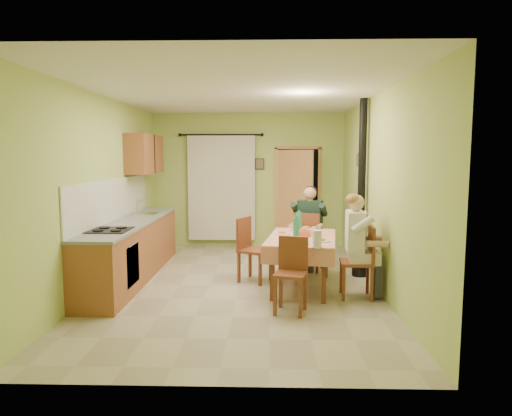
{
  "coord_description": "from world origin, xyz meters",
  "views": [
    {
      "loc": [
        0.43,
        -6.6,
        1.92
      ],
      "look_at": [
        0.25,
        0.1,
        1.15
      ],
      "focal_mm": 32.0,
      "sensor_mm": 36.0,
      "label": 1
    }
  ],
  "objects_px": {
    "chair_left": "(254,262)",
    "man_right": "(357,234)",
    "stove_flue": "(361,213)",
    "chair_far": "(309,253)",
    "chair_near": "(291,289)",
    "chair_right": "(357,276)",
    "dining_table": "(302,262)",
    "man_far": "(309,218)"
  },
  "relations": [
    {
      "from": "chair_left",
      "to": "man_right",
      "type": "relative_size",
      "value": 0.71
    },
    {
      "from": "stove_flue",
      "to": "chair_left",
      "type": "bearing_deg",
      "value": -168.08
    },
    {
      "from": "chair_far",
      "to": "stove_flue",
      "type": "xyz_separation_m",
      "value": [
        0.78,
        -0.34,
        0.73
      ]
    },
    {
      "from": "chair_near",
      "to": "man_right",
      "type": "relative_size",
      "value": 0.66
    },
    {
      "from": "chair_far",
      "to": "chair_right",
      "type": "bearing_deg",
      "value": -51.23
    },
    {
      "from": "dining_table",
      "to": "chair_near",
      "type": "relative_size",
      "value": 1.83
    },
    {
      "from": "chair_near",
      "to": "chair_left",
      "type": "distance_m",
      "value": 1.48
    },
    {
      "from": "stove_flue",
      "to": "chair_near",
      "type": "bearing_deg",
      "value": -124.21
    },
    {
      "from": "chair_right",
      "to": "chair_left",
      "type": "bearing_deg",
      "value": 65.34
    },
    {
      "from": "chair_left",
      "to": "chair_far",
      "type": "bearing_deg",
      "value": 153.35
    },
    {
      "from": "chair_left",
      "to": "stove_flue",
      "type": "relative_size",
      "value": 0.35
    },
    {
      "from": "dining_table",
      "to": "man_right",
      "type": "relative_size",
      "value": 1.22
    },
    {
      "from": "chair_far",
      "to": "chair_near",
      "type": "xyz_separation_m",
      "value": [
        -0.41,
        -2.09,
        -0.0
      ]
    },
    {
      "from": "dining_table",
      "to": "chair_near",
      "type": "xyz_separation_m",
      "value": [
        -0.21,
        -1.05,
        -0.09
      ]
    },
    {
      "from": "chair_near",
      "to": "chair_far",
      "type": "bearing_deg",
      "value": -86.6
    },
    {
      "from": "man_far",
      "to": "chair_far",
      "type": "bearing_deg",
      "value": -90.0
    },
    {
      "from": "dining_table",
      "to": "chair_right",
      "type": "distance_m",
      "value": 0.84
    },
    {
      "from": "stove_flue",
      "to": "chair_far",
      "type": "bearing_deg",
      "value": 156.86
    },
    {
      "from": "chair_right",
      "to": "man_far",
      "type": "bearing_deg",
      "value": 23.22
    },
    {
      "from": "chair_near",
      "to": "man_right",
      "type": "bearing_deg",
      "value": -131.27
    },
    {
      "from": "man_right",
      "to": "stove_flue",
      "type": "height_order",
      "value": "stove_flue"
    },
    {
      "from": "chair_right",
      "to": "stove_flue",
      "type": "relative_size",
      "value": 0.35
    },
    {
      "from": "chair_far",
      "to": "man_right",
      "type": "height_order",
      "value": "man_right"
    },
    {
      "from": "chair_left",
      "to": "man_far",
      "type": "height_order",
      "value": "man_far"
    },
    {
      "from": "chair_right",
      "to": "man_far",
      "type": "distance_m",
      "value": 1.67
    },
    {
      "from": "chair_right",
      "to": "chair_left",
      "type": "distance_m",
      "value": 1.62
    },
    {
      "from": "chair_far",
      "to": "chair_left",
      "type": "bearing_deg",
      "value": -123.62
    },
    {
      "from": "chair_left",
      "to": "man_far",
      "type": "relative_size",
      "value": 0.71
    },
    {
      "from": "dining_table",
      "to": "man_far",
      "type": "xyz_separation_m",
      "value": [
        0.2,
        1.06,
        0.5
      ]
    },
    {
      "from": "chair_near",
      "to": "stove_flue",
      "type": "bearing_deg",
      "value": -109.79
    },
    {
      "from": "stove_flue",
      "to": "chair_right",
      "type": "bearing_deg",
      "value": -102.81
    },
    {
      "from": "dining_table",
      "to": "chair_far",
      "type": "bearing_deg",
      "value": 87.68
    },
    {
      "from": "chair_far",
      "to": "man_far",
      "type": "bearing_deg",
      "value": 90.0
    },
    {
      "from": "chair_left",
      "to": "man_right",
      "type": "height_order",
      "value": "man_right"
    },
    {
      "from": "man_right",
      "to": "chair_near",
      "type": "bearing_deg",
      "value": 127.94
    },
    {
      "from": "chair_near",
      "to": "chair_left",
      "type": "xyz_separation_m",
      "value": [
        -0.49,
        1.4,
        0.0
      ]
    },
    {
      "from": "chair_left",
      "to": "man_right",
      "type": "xyz_separation_m",
      "value": [
        1.41,
        -0.77,
        0.59
      ]
    },
    {
      "from": "chair_far",
      "to": "chair_right",
      "type": "xyz_separation_m",
      "value": [
        0.53,
        -1.46,
        -0.0
      ]
    },
    {
      "from": "man_far",
      "to": "stove_flue",
      "type": "relative_size",
      "value": 0.5
    },
    {
      "from": "chair_far",
      "to": "chair_right",
      "type": "distance_m",
      "value": 1.55
    },
    {
      "from": "chair_right",
      "to": "chair_left",
      "type": "relative_size",
      "value": 1.0
    },
    {
      "from": "chair_right",
      "to": "man_far",
      "type": "relative_size",
      "value": 0.71
    }
  ]
}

